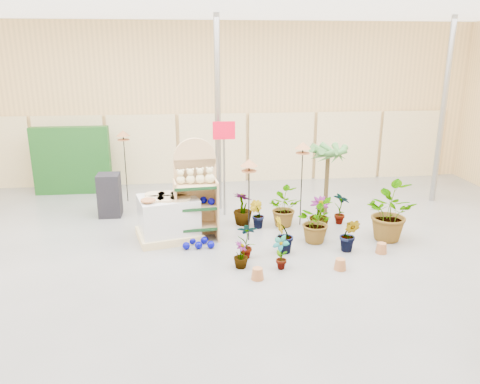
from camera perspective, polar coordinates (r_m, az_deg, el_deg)
The scene contains 25 objects.
room at distance 8.43m, azimuth -1.60°, elevation 6.70°, with size 15.20×12.10×4.70m.
display_shelf at distance 9.49m, azimuth -5.43°, elevation -0.15°, with size 0.91×0.62×2.05m.
teddy_bears at distance 9.30m, azimuth -5.31°, elevation 1.81°, with size 0.76×0.20×0.32m.
gazing_balls_shelf at distance 9.41m, azimuth -5.39°, elevation -1.13°, with size 0.75×0.26×0.14m.
gazing_balls_floor at distance 9.26m, azimuth -5.09°, elevation -6.25°, with size 0.63×0.39×0.15m.
pallet_stack at distance 9.63m, azimuth -8.71°, elevation -3.11°, with size 1.45×1.30×0.92m.
charcoal_planters at distance 11.22m, azimuth -15.61°, elevation -0.37°, with size 0.50×0.50×1.00m.
trellis_stock at distance 13.24m, azimuth -19.81°, elevation 3.63°, with size 2.00×0.30×1.80m, color #164917.
offer_sign at distance 10.58m, azimuth -1.96°, elevation 5.23°, with size 0.50×0.08×2.20m.
bird_table_front at distance 9.10m, azimuth 1.12°, elevation 3.28°, with size 0.34×0.34×1.69m.
bird_table_right at distance 10.02m, azimuth 7.67°, elevation 5.31°, with size 0.34×0.34×1.86m.
bird_table_back at distance 11.95m, azimuth -14.05°, elevation 6.69°, with size 0.34×0.34×1.83m.
palm at distance 10.86m, azimuth 10.71°, elevation 4.85°, with size 0.70×0.70×1.75m.
potted_plant_0 at distance 8.66m, azimuth 0.85°, elevation -5.91°, with size 0.37×0.25×0.70m, color #3A7032.
potted_plant_1 at distance 8.89m, azimuth 5.32°, elevation -5.26°, with size 0.40×0.32×0.73m, color #3A7032.
potted_plant_2 at distance 9.48m, azimuth 9.07°, elevation -3.51°, with size 0.78×0.68×0.87m, color #3A7032.
potted_plant_3 at distance 10.07m, azimuth 9.63°, elevation -2.70°, with size 0.42×0.42×0.75m, color #3A7032.
potted_plant_4 at distance 10.56m, azimuth 12.16°, elevation -1.92°, with size 0.39×0.26×0.74m, color #3A7032.
potted_plant_5 at distance 10.14m, azimuth 2.08°, elevation -2.74°, with size 0.33×0.27×0.60m, color #3A7032.
potted_plant_6 at distance 10.26m, azimuth 5.14°, elevation -1.87°, with size 0.76×0.65×0.84m, color #3A7032.
potted_plant_7 at distance 8.33m, azimuth 0.11°, elevation -7.68°, with size 0.27×0.27×0.48m, color #3A7032.
potted_plant_8 at distance 8.29m, azimuth 5.00°, elevation -7.36°, with size 0.32×0.22×0.61m, color #3A7032.
potted_plant_9 at distance 9.18m, azimuth 13.20°, elevation -5.10°, with size 0.37×0.30×0.68m, color #3A7032.
potted_plant_10 at distance 9.89m, azimuth 17.44°, elevation -2.34°, with size 1.05×0.91×1.16m, color #3A7032.
potted_plant_11 at distance 10.30m, azimuth 0.34°, elevation -1.98°, with size 0.42×0.42×0.75m, color #3A7032.
Camera 1 is at (-0.67, -7.36, 3.69)m, focal length 35.00 mm.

